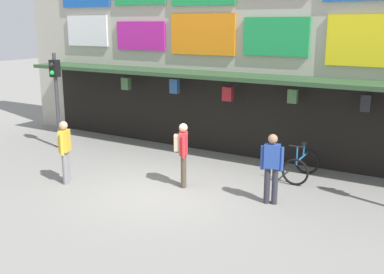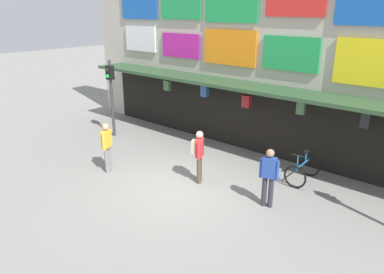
{
  "view_description": "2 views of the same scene",
  "coord_description": "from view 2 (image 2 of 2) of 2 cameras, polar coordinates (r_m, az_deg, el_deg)",
  "views": [
    {
      "loc": [
        6.19,
        -8.94,
        4.11
      ],
      "look_at": [
        0.44,
        0.56,
        1.37
      ],
      "focal_mm": 42.87,
      "sensor_mm": 36.0,
      "label": 1
    },
    {
      "loc": [
        6.89,
        -7.49,
        5.18
      ],
      "look_at": [
        -0.71,
        1.25,
        1.12
      ],
      "focal_mm": 34.53,
      "sensor_mm": 36.0,
      "label": 2
    }
  ],
  "objects": [
    {
      "name": "pedestrian_in_yellow",
      "position": [
        10.16,
        11.76,
        -5.72
      ],
      "size": [
        0.51,
        0.31,
        1.68
      ],
      "color": "#2D2D38",
      "rests_on": "ground"
    },
    {
      "name": "pedestrian_in_green",
      "position": [
        12.38,
        -13.0,
        -1.19
      ],
      "size": [
        0.36,
        0.48,
        1.68
      ],
      "color": "gray",
      "rests_on": "ground"
    },
    {
      "name": "ground_plane",
      "position": [
        11.42,
        -1.44,
        -7.66
      ],
      "size": [
        80.0,
        80.0,
        0.0
      ],
      "primitive_type": "plane",
      "color": "gray"
    },
    {
      "name": "shopfront",
      "position": [
        13.94,
        11.57,
        13.94
      ],
      "size": [
        18.0,
        2.6,
        8.0
      ],
      "color": "#B2AD9E",
      "rests_on": "ground"
    },
    {
      "name": "bicycle_parked",
      "position": [
        12.06,
        16.7,
        -4.92
      ],
      "size": [
        0.76,
        1.18,
        1.05
      ],
      "color": "black",
      "rests_on": "ground"
    },
    {
      "name": "traffic_light_near",
      "position": [
        15.63,
        -12.44,
        7.66
      ],
      "size": [
        0.29,
        0.33,
        3.2
      ],
      "color": "#38383D",
      "rests_on": "ground"
    },
    {
      "name": "pedestrian_in_white",
      "position": [
        11.32,
        1.04,
        -2.44
      ],
      "size": [
        0.47,
        0.48,
        1.68
      ],
      "color": "brown",
      "rests_on": "ground"
    }
  ]
}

